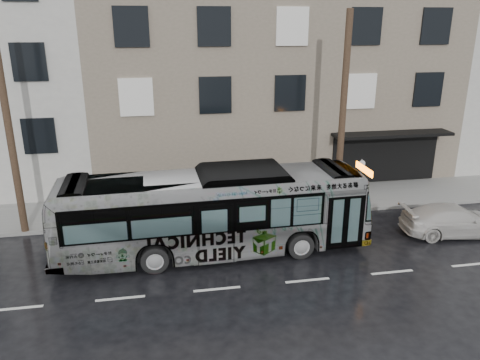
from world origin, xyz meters
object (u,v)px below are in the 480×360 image
(sign_post, at_px, (360,184))
(bus, at_px, (213,212))
(utility_pole_front, at_px, (343,115))
(white_sedan, at_px, (454,220))
(utility_pole_rear, at_px, (9,127))

(sign_post, distance_m, bus, 7.96)
(utility_pole_front, relative_size, sign_post, 3.75)
(white_sedan, bearing_deg, utility_pole_rear, 86.06)
(utility_pole_front, relative_size, white_sedan, 2.03)
(utility_pole_rear, bearing_deg, white_sedan, -10.23)
(utility_pole_front, xyz_separation_m, bus, (-6.26, -3.02, -2.98))
(utility_pole_rear, bearing_deg, sign_post, 0.00)
(utility_pole_front, height_order, utility_pole_rear, same)
(white_sedan, bearing_deg, sign_post, 47.84)
(utility_pole_front, height_order, sign_post, utility_pole_front)
(sign_post, distance_m, white_sedan, 4.39)
(utility_pole_front, xyz_separation_m, white_sedan, (3.97, -3.24, -4.01))
(sign_post, xyz_separation_m, white_sedan, (2.87, -3.24, -0.71))
(bus, relative_size, white_sedan, 2.71)
(utility_pole_front, bearing_deg, utility_pole_rear, 180.00)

